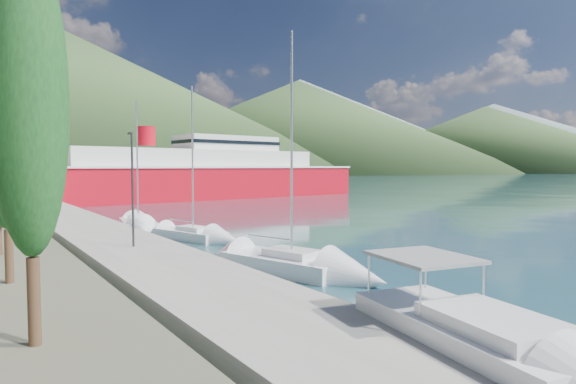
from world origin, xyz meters
TOP-DOWN VIEW (x-y plane):
  - ground at (0.00, 120.00)m, footprint 1400.00×1400.00m
  - quay at (-9.00, 26.00)m, footprint 5.00×88.00m
  - hills_far at (138.59, 618.73)m, footprint 1480.00×900.00m
  - hills_near at (98.04, 372.50)m, footprint 1010.00×520.00m
  - lamp_posts at (-9.00, 15.24)m, footprint 0.15×49.01m
  - motor_cruiser at (-6.48, -4.58)m, footprint 4.32×9.31m
  - sailboat_near at (-3.13, 6.76)m, footprint 4.86×8.95m
  - sailboat_mid at (-2.86, 19.36)m, footprint 4.25×8.16m
  - sailboat_far at (-5.15, 26.73)m, footprint 3.84×7.99m
  - ferry at (14.51, 61.42)m, footprint 59.13×17.60m

SIDE VIEW (x-z plane):
  - ground at x=0.00m, z-range 0.00..0.00m
  - sailboat_mid at x=-2.86m, z-range -5.40..5.96m
  - sailboat_far at x=-5.15m, z-range -5.32..5.95m
  - sailboat_near at x=-3.13m, z-range -5.84..6.49m
  - quay at x=-9.00m, z-range 0.00..0.80m
  - motor_cruiser at x=-6.48m, z-range -1.11..2.20m
  - ferry at x=14.51m, z-range -2.26..9.31m
  - lamp_posts at x=-9.00m, z-range 1.05..7.11m
  - hills_near at x=98.04m, z-range -8.32..106.68m
  - hills_far at x=138.59m, z-range -12.61..167.39m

